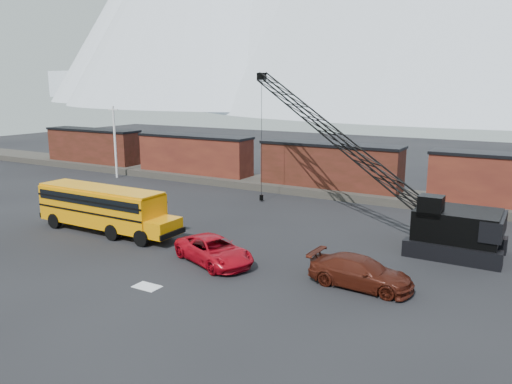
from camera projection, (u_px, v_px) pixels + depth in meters
ground at (187, 262)px, 29.33m from camera, size 160.00×160.00×0.00m
gravel_berm at (329, 190)px, 47.85m from camera, size 120.00×5.00×0.70m
boxcar_west_far at (93, 145)px, 63.10m from camera, size 13.70×3.10×4.17m
boxcar_west_near at (195, 154)px, 55.22m from camera, size 13.70×3.10×4.17m
boxcar_mid at (330, 165)px, 47.34m from camera, size 13.70×3.10×4.17m
utility_pole at (115, 141)px, 55.49m from camera, size 1.40×0.24×8.00m
snow_patch at (147, 287)px, 25.70m from camera, size 1.40×0.90×0.02m
school_bus at (104, 207)px, 34.98m from camera, size 11.65×2.65×3.19m
red_pickup at (214, 250)px, 29.02m from camera, size 6.07×4.42×1.53m
maroon_suv at (361, 272)px, 25.57m from camera, size 5.49×2.41×1.57m
crawler_crane at (335, 136)px, 36.68m from camera, size 20.60×8.95×11.44m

